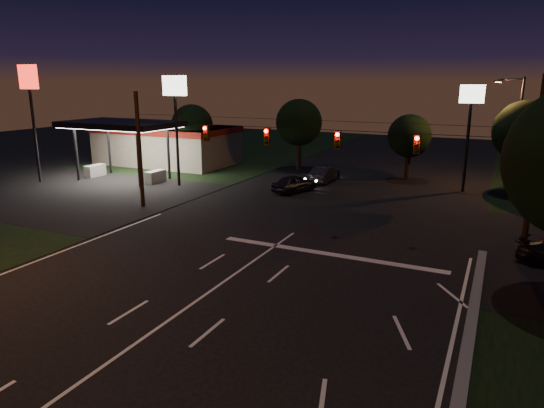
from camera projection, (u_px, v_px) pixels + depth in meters
The scene contains 17 objects.
ground at pixel (129, 348), 16.18m from camera, with size 140.00×140.00×0.00m, color black.
cross_street_left at pixel (72, 193), 38.53m from camera, with size 20.00×16.00×0.02m, color black.
stop_bar at pixel (328, 254), 24.98m from camera, with size 12.00×0.50×0.01m, color silver.
utility_pole_right at pixel (521, 259), 24.28m from camera, with size 0.30×0.30×9.00m, color black.
utility_pole_left at pixel (143, 207), 34.31m from camera, with size 0.28×0.28×8.00m, color black.
signal_span at pixel (301, 137), 27.91m from camera, with size 24.00×0.40×1.56m.
gas_station at pixel (165, 142), 51.30m from camera, with size 14.20×16.10×5.25m.
pole_sign_left_near at pixel (175, 102), 39.55m from camera, with size 2.20×0.30×9.10m.
pole_sign_left_far at pixel (30, 94), 40.91m from camera, with size 2.00×0.30×10.00m.
pole_sign_right at pixel (470, 113), 37.53m from camera, with size 1.80×0.30×8.40m.
street_light_right_far at pixel (515, 126), 38.18m from camera, with size 2.20×0.35×9.00m.
tree_far_a at pixel (193, 126), 48.98m from camera, with size 4.20×4.20×6.42m.
tree_far_b at pixel (300, 123), 48.22m from camera, with size 4.60×4.60×6.98m.
tree_far_c at pixel (410, 136), 42.91m from camera, with size 3.80×3.80×5.86m.
tree_far_d at pixel (526, 132), 37.19m from camera, with size 4.80×4.80×7.30m.
car_oncoming_a at pixel (294, 183), 38.80m from camera, with size 1.65×4.11×1.40m, color black.
car_oncoming_b at pixel (324, 174), 42.67m from camera, with size 1.46×4.20×1.38m, color black.
Camera 1 is at (10.55, -11.02, 8.64)m, focal length 32.00 mm.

